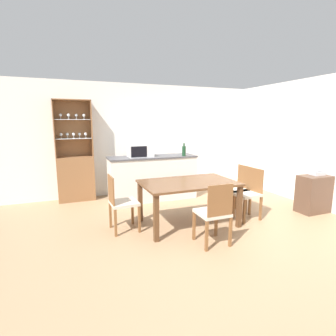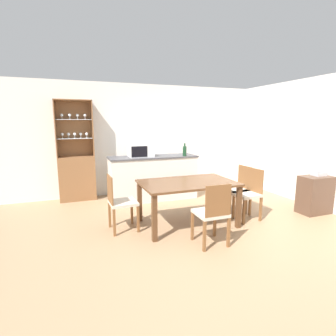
# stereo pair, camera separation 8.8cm
# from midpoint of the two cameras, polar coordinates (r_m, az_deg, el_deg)

# --- Properties ---
(ground_plane) EXTENTS (18.00, 18.00, 0.00)m
(ground_plane) POSITION_cam_midpoint_polar(r_m,az_deg,el_deg) (4.32, 9.07, -13.12)
(ground_plane) COLOR #A37F5B
(wall_back) EXTENTS (6.80, 0.06, 2.55)m
(wall_back) POSITION_cam_midpoint_polar(r_m,az_deg,el_deg) (6.40, -2.31, 6.32)
(wall_back) COLOR white
(wall_back) RESTS_ON ground_plane
(wall_right) EXTENTS (0.06, 4.60, 2.55)m
(wall_right) POSITION_cam_midpoint_polar(r_m,az_deg,el_deg) (5.92, 30.26, 4.66)
(wall_right) COLOR white
(wall_right) RESTS_ON ground_plane
(kitchen_counter) EXTENTS (1.91, 0.60, 0.96)m
(kitchen_counter) POSITION_cam_midpoint_polar(r_m,az_deg,el_deg) (5.75, -2.78, -2.13)
(kitchen_counter) COLOR silver
(kitchen_counter) RESTS_ON ground_plane
(display_cabinet) EXTENTS (0.75, 0.33, 2.14)m
(display_cabinet) POSITION_cam_midpoint_polar(r_m,az_deg,el_deg) (5.98, -18.82, -0.57)
(display_cabinet) COLOR brown
(display_cabinet) RESTS_ON ground_plane
(dining_table) EXTENTS (1.53, 0.96, 0.73)m
(dining_table) POSITION_cam_midpoint_polar(r_m,az_deg,el_deg) (4.31, 4.90, -4.23)
(dining_table) COLOR brown
(dining_table) RESTS_ON ground_plane
(dining_chair_side_left_far) EXTENTS (0.43, 0.43, 0.89)m
(dining_chair_side_left_far) POSITION_cam_midpoint_polar(r_m,az_deg,el_deg) (4.16, -9.75, -7.34)
(dining_chair_side_left_far) COLOR beige
(dining_chair_side_left_far) RESTS_ON ground_plane
(dining_chair_side_right_near) EXTENTS (0.44, 0.44, 0.89)m
(dining_chair_side_right_near) POSITION_cam_midpoint_polar(r_m,az_deg,el_deg) (4.80, 17.46, -5.32)
(dining_chair_side_right_near) COLOR beige
(dining_chair_side_right_near) RESTS_ON ground_plane
(dining_chair_side_right_far) EXTENTS (0.43, 0.43, 0.89)m
(dining_chair_side_right_far) POSITION_cam_midpoint_polar(r_m,az_deg,el_deg) (5.02, 15.45, -4.55)
(dining_chair_side_right_far) COLOR beige
(dining_chair_side_right_far) RESTS_ON ground_plane
(dining_chair_head_near) EXTENTS (0.41, 0.41, 0.89)m
(dining_chair_head_near) POSITION_cam_midpoint_polar(r_m,az_deg,el_deg) (3.69, 10.25, -9.67)
(dining_chair_head_near) COLOR beige
(dining_chair_head_near) RESTS_ON ground_plane
(microwave) EXTENTS (0.52, 0.35, 0.26)m
(microwave) POSITION_cam_midpoint_polar(r_m,az_deg,el_deg) (5.57, -5.49, 3.78)
(microwave) COLOR silver
(microwave) RESTS_ON kitchen_counter
(wine_bottle) EXTENTS (0.08, 0.08, 0.28)m
(wine_bottle) POSITION_cam_midpoint_polar(r_m,az_deg,el_deg) (5.70, 4.08, 3.77)
(wine_bottle) COLOR #193D23
(wine_bottle) RESTS_ON kitchen_counter
(side_cabinet) EXTENTS (0.57, 0.36, 0.70)m
(side_cabinet) POSITION_cam_midpoint_polar(r_m,az_deg,el_deg) (5.64, 29.72, -5.06)
(side_cabinet) COLOR brown
(side_cabinet) RESTS_ON ground_plane
(telephone) EXTENTS (0.24, 0.17, 0.10)m
(telephone) POSITION_cam_midpoint_polar(r_m,az_deg,el_deg) (5.63, 30.40, -1.06)
(telephone) COLOR #B7B7BC
(telephone) RESTS_ON side_cabinet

